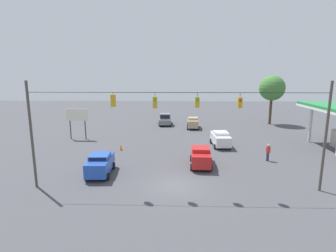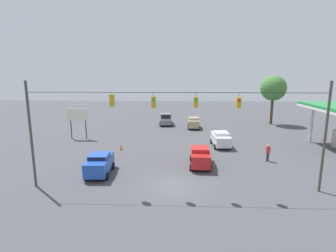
{
  "view_description": "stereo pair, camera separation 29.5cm",
  "coord_description": "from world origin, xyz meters",
  "px_view_note": "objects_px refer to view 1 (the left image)",
  "views": [
    {
      "loc": [
        -0.05,
        20.39,
        9.07
      ],
      "look_at": [
        0.99,
        -10.66,
        2.94
      ],
      "focal_mm": 28.0,
      "sensor_mm": 36.0,
      "label": 1
    },
    {
      "loc": [
        -0.34,
        20.38,
        9.07
      ],
      "look_at": [
        0.99,
        -10.66,
        2.94
      ],
      "focal_mm": 28.0,
      "sensor_mm": 36.0,
      "label": 2
    }
  ],
  "objects_px": {
    "sedan_blue_parked_shoulder": "(100,164)",
    "traffic_cone_second": "(113,155)",
    "sedan_white_oncoming_far": "(221,139)",
    "sedan_tan_oncoming_deep": "(193,123)",
    "sedan_red_crossing_near": "(201,156)",
    "roadside_billboard": "(77,118)",
    "pickup_truck_grey_withflow_deep": "(165,119)",
    "traffic_cone_third": "(121,147)",
    "tree_horizon_left": "(272,88)",
    "pedestrian": "(268,152)",
    "overhead_signal_span": "(175,123)",
    "traffic_cone_nearest": "(105,165)"
  },
  "relations": [
    {
      "from": "sedan_blue_parked_shoulder",
      "to": "traffic_cone_second",
      "type": "height_order",
      "value": "sedan_blue_parked_shoulder"
    },
    {
      "from": "sedan_white_oncoming_far",
      "to": "sedan_blue_parked_shoulder",
      "type": "xyz_separation_m",
      "value": [
        12.64,
        10.08,
        0.01
      ]
    },
    {
      "from": "sedan_tan_oncoming_deep",
      "to": "sedan_red_crossing_near",
      "type": "height_order",
      "value": "sedan_red_crossing_near"
    },
    {
      "from": "sedan_white_oncoming_far",
      "to": "sedan_red_crossing_near",
      "type": "bearing_deg",
      "value": 66.75
    },
    {
      "from": "roadside_billboard",
      "to": "traffic_cone_second",
      "type": "bearing_deg",
      "value": 129.11
    },
    {
      "from": "pickup_truck_grey_withflow_deep",
      "to": "traffic_cone_second",
      "type": "distance_m",
      "value": 20.6
    },
    {
      "from": "sedan_tan_oncoming_deep",
      "to": "sedan_white_oncoming_far",
      "type": "relative_size",
      "value": 0.92
    },
    {
      "from": "sedan_white_oncoming_far",
      "to": "roadside_billboard",
      "type": "bearing_deg",
      "value": -9.16
    },
    {
      "from": "traffic_cone_second",
      "to": "traffic_cone_third",
      "type": "relative_size",
      "value": 1.0
    },
    {
      "from": "sedan_blue_parked_shoulder",
      "to": "tree_horizon_left",
      "type": "bearing_deg",
      "value": -133.3
    },
    {
      "from": "sedan_red_crossing_near",
      "to": "roadside_billboard",
      "type": "bearing_deg",
      "value": -32.77
    },
    {
      "from": "sedan_tan_oncoming_deep",
      "to": "pickup_truck_grey_withflow_deep",
      "type": "distance_m",
      "value": 5.82
    },
    {
      "from": "pedestrian",
      "to": "tree_horizon_left",
      "type": "relative_size",
      "value": 0.21
    },
    {
      "from": "tree_horizon_left",
      "to": "sedan_white_oncoming_far",
      "type": "bearing_deg",
      "value": 53.41
    },
    {
      "from": "overhead_signal_span",
      "to": "traffic_cone_nearest",
      "type": "bearing_deg",
      "value": -32.93
    },
    {
      "from": "sedan_tan_oncoming_deep",
      "to": "sedan_blue_parked_shoulder",
      "type": "relative_size",
      "value": 0.92
    },
    {
      "from": "sedan_white_oncoming_far",
      "to": "sedan_tan_oncoming_deep",
      "type": "bearing_deg",
      "value": -75.97
    },
    {
      "from": "sedan_white_oncoming_far",
      "to": "traffic_cone_third",
      "type": "relative_size",
      "value": 5.92
    },
    {
      "from": "traffic_cone_second",
      "to": "overhead_signal_span",
      "type": "bearing_deg",
      "value": 132.49
    },
    {
      "from": "traffic_cone_third",
      "to": "pickup_truck_grey_withflow_deep",
      "type": "bearing_deg",
      "value": -105.4
    },
    {
      "from": "pickup_truck_grey_withflow_deep",
      "to": "sedan_red_crossing_near",
      "type": "bearing_deg",
      "value": 101.81
    },
    {
      "from": "sedan_red_crossing_near",
      "to": "pickup_truck_grey_withflow_deep",
      "type": "relative_size",
      "value": 0.85
    },
    {
      "from": "overhead_signal_span",
      "to": "pedestrian",
      "type": "height_order",
      "value": "overhead_signal_span"
    },
    {
      "from": "traffic_cone_third",
      "to": "sedan_white_oncoming_far",
      "type": "bearing_deg",
      "value": -169.46
    },
    {
      "from": "pickup_truck_grey_withflow_deep",
      "to": "traffic_cone_second",
      "type": "height_order",
      "value": "pickup_truck_grey_withflow_deep"
    },
    {
      "from": "sedan_tan_oncoming_deep",
      "to": "roadside_billboard",
      "type": "relative_size",
      "value": 0.93
    },
    {
      "from": "sedan_tan_oncoming_deep",
      "to": "sedan_white_oncoming_far",
      "type": "distance_m",
      "value": 11.72
    },
    {
      "from": "overhead_signal_span",
      "to": "sedan_tan_oncoming_deep",
      "type": "xyz_separation_m",
      "value": [
        -2.93,
        -24.34,
        -4.41
      ]
    },
    {
      "from": "traffic_cone_nearest",
      "to": "sedan_blue_parked_shoulder",
      "type": "bearing_deg",
      "value": 90.6
    },
    {
      "from": "traffic_cone_nearest",
      "to": "pickup_truck_grey_withflow_deep",
      "type": "bearing_deg",
      "value": -102.0
    },
    {
      "from": "sedan_blue_parked_shoulder",
      "to": "traffic_cone_nearest",
      "type": "distance_m",
      "value": 1.69
    },
    {
      "from": "sedan_tan_oncoming_deep",
      "to": "traffic_cone_second",
      "type": "height_order",
      "value": "sedan_tan_oncoming_deep"
    },
    {
      "from": "traffic_cone_third",
      "to": "pedestrian",
      "type": "distance_m",
      "value": 16.84
    },
    {
      "from": "sedan_tan_oncoming_deep",
      "to": "sedan_white_oncoming_far",
      "type": "xyz_separation_m",
      "value": [
        -2.84,
        11.37,
        0.02
      ]
    },
    {
      "from": "sedan_red_crossing_near",
      "to": "traffic_cone_second",
      "type": "relative_size",
      "value": 5.92
    },
    {
      "from": "tree_horizon_left",
      "to": "sedan_red_crossing_near",
      "type": "bearing_deg",
      "value": 57.31
    },
    {
      "from": "traffic_cone_third",
      "to": "traffic_cone_nearest",
      "type": "bearing_deg",
      "value": 87.56
    },
    {
      "from": "pedestrian",
      "to": "sedan_tan_oncoming_deep",
      "type": "bearing_deg",
      "value": -67.94
    },
    {
      "from": "traffic_cone_third",
      "to": "overhead_signal_span",
      "type": "bearing_deg",
      "value": 121.82
    },
    {
      "from": "tree_horizon_left",
      "to": "sedan_blue_parked_shoulder",
      "type": "bearing_deg",
      "value": 46.7
    },
    {
      "from": "sedan_blue_parked_shoulder",
      "to": "tree_horizon_left",
      "type": "distance_m",
      "value": 35.87
    },
    {
      "from": "traffic_cone_nearest",
      "to": "tree_horizon_left",
      "type": "bearing_deg",
      "value": -135.11
    },
    {
      "from": "traffic_cone_nearest",
      "to": "roadside_billboard",
      "type": "bearing_deg",
      "value": -59.05
    },
    {
      "from": "sedan_blue_parked_shoulder",
      "to": "pedestrian",
      "type": "height_order",
      "value": "sedan_blue_parked_shoulder"
    },
    {
      "from": "overhead_signal_span",
      "to": "sedan_tan_oncoming_deep",
      "type": "height_order",
      "value": "overhead_signal_span"
    },
    {
      "from": "traffic_cone_nearest",
      "to": "traffic_cone_second",
      "type": "bearing_deg",
      "value": -91.55
    },
    {
      "from": "sedan_white_oncoming_far",
      "to": "traffic_cone_nearest",
      "type": "xyz_separation_m",
      "value": [
        12.66,
        8.51,
        -0.62
      ]
    },
    {
      "from": "sedan_blue_parked_shoulder",
      "to": "pedestrian",
      "type": "xyz_separation_m",
      "value": [
        -16.73,
        -4.35,
        -0.06
      ]
    },
    {
      "from": "sedan_blue_parked_shoulder",
      "to": "tree_horizon_left",
      "type": "relative_size",
      "value": 0.49
    },
    {
      "from": "pickup_truck_grey_withflow_deep",
      "to": "pedestrian",
      "type": "relative_size",
      "value": 2.8
    }
  ]
}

